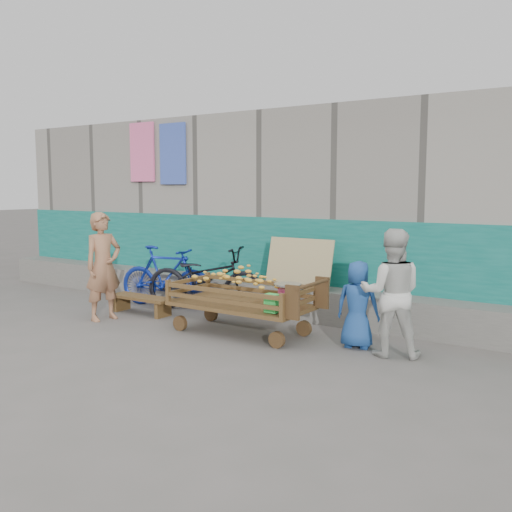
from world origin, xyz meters
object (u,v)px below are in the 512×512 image
Objects in this scene: banana_cart at (239,290)px; child at (358,304)px; bench at (142,301)px; woman at (391,293)px; vendor_man at (103,266)px; bicycle_blue at (166,277)px; bicycle_dark at (205,279)px.

child is (1.53, 0.22, -0.05)m from banana_cart.
woman is at bearing -0.07° from bench.
vendor_man reaches higher than bicycle_blue.
woman is 3.88m from bicycle_blue.
child is at bearing 8.05° from banana_cart.
banana_cart is at bearing -4.06° from bench.
vendor_man reaches higher than banana_cart.
banana_cart is 1.90× the size of child.
bicycle_blue reaches higher than banana_cart.
vendor_man is at bearing 1.08° from child.
bench is 1.03× the size of child.
vendor_man reaches higher than bicycle_dark.
bicycle_blue is (-0.04, 0.57, 0.28)m from bench.
vendor_man is (-2.00, -0.43, 0.20)m from banana_cart.
vendor_man is 0.82× the size of bicycle_dark.
child is at bearing -109.68° from bicycle_blue.
banana_cart is 1.28× the size of vendor_man.
bicycle_dark reaches higher than bicycle_blue.
vendor_man is 4.00m from woman.
child is 0.55× the size of bicycle_dark.
woman is 0.48m from child.
bicycle_dark is at bearing -34.01° from woman.
child is at bearing -33.39° from woman.
woman is 1.38× the size of child.
child is (3.36, 0.09, 0.32)m from bench.
bicycle_blue is at bearing 3.90° from vendor_man.
child is (3.53, 0.65, -0.25)m from vendor_man.
child is 2.79m from bicycle_dark.
vendor_man is at bearing -167.90° from banana_cart.
banana_cart is at bearing -122.03° from bicycle_blue.
banana_cart is 2.00m from bicycle_blue.
bicycle_dark is at bearing -21.88° from child.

